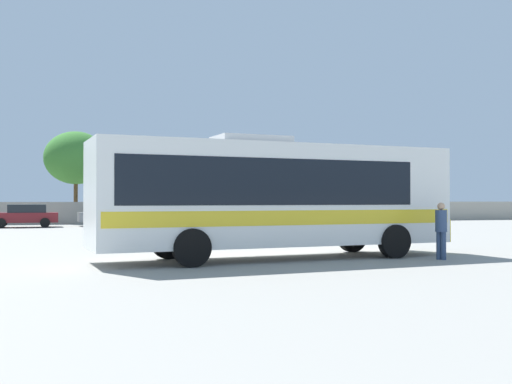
{
  "coord_description": "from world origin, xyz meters",
  "views": [
    {
      "loc": [
        -6.98,
        -18.01,
        1.8
      ],
      "look_at": [
        -0.97,
        2.74,
        2.08
      ],
      "focal_mm": 42.6,
      "sensor_mm": 36.0,
      "label": 1
    }
  ],
  "objects_px": {
    "coach_bus_white_yellow": "(273,194)",
    "parked_car_second_grey": "(109,215)",
    "parked_car_leftmost_maroon": "(25,215)",
    "roadside_tree_midleft": "(76,158)",
    "attendant_by_bus_door": "(441,227)"
  },
  "relations": [
    {
      "from": "coach_bus_white_yellow",
      "to": "parked_car_leftmost_maroon",
      "type": "bearing_deg",
      "value": 110.18
    },
    {
      "from": "coach_bus_white_yellow",
      "to": "attendant_by_bus_door",
      "type": "relative_size",
      "value": 6.63
    },
    {
      "from": "coach_bus_white_yellow",
      "to": "parked_car_leftmost_maroon",
      "type": "height_order",
      "value": "coach_bus_white_yellow"
    },
    {
      "from": "parked_car_second_grey",
      "to": "attendant_by_bus_door",
      "type": "bearing_deg",
      "value": -72.69
    },
    {
      "from": "coach_bus_white_yellow",
      "to": "roadside_tree_midleft",
      "type": "distance_m",
      "value": 33.3
    },
    {
      "from": "parked_car_leftmost_maroon",
      "to": "parked_car_second_grey",
      "type": "bearing_deg",
      "value": 8.71
    },
    {
      "from": "parked_car_second_grey",
      "to": "parked_car_leftmost_maroon",
      "type": "bearing_deg",
      "value": -171.29
    },
    {
      "from": "parked_car_leftmost_maroon",
      "to": "attendant_by_bus_door",
      "type": "bearing_deg",
      "value": -62.21
    },
    {
      "from": "attendant_by_bus_door",
      "to": "parked_car_second_grey",
      "type": "relative_size",
      "value": 0.41
    },
    {
      "from": "coach_bus_white_yellow",
      "to": "parked_car_second_grey",
      "type": "height_order",
      "value": "coach_bus_white_yellow"
    },
    {
      "from": "parked_car_leftmost_maroon",
      "to": "roadside_tree_midleft",
      "type": "bearing_deg",
      "value": 67.46
    },
    {
      "from": "attendant_by_bus_door",
      "to": "parked_car_leftmost_maroon",
      "type": "xyz_separation_m",
      "value": [
        -14.0,
        26.57,
        -0.18
      ]
    },
    {
      "from": "attendant_by_bus_door",
      "to": "parked_car_second_grey",
      "type": "bearing_deg",
      "value": 107.31
    },
    {
      "from": "coach_bus_white_yellow",
      "to": "roadside_tree_midleft",
      "type": "relative_size",
      "value": 1.57
    },
    {
      "from": "parked_car_second_grey",
      "to": "roadside_tree_midleft",
      "type": "bearing_deg",
      "value": 108.65
    }
  ]
}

